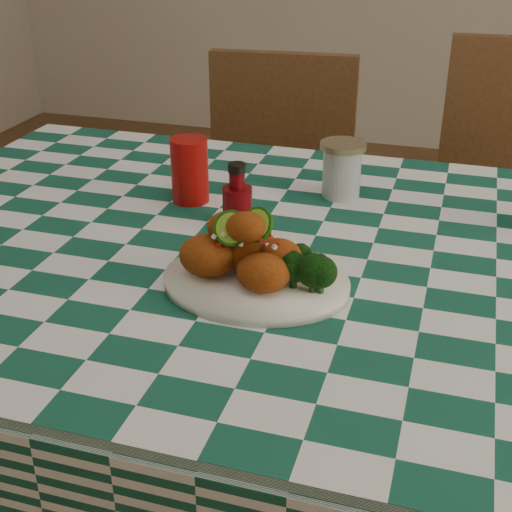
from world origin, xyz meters
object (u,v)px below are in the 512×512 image
(red_tumbler, at_px, (190,170))
(wooden_chair_left, at_px, (270,231))
(mason_jar, at_px, (342,170))
(plate, at_px, (256,283))
(dining_table, at_px, (301,431))
(ketchup_bottle, at_px, (237,196))
(fried_chicken_pile, at_px, (248,245))

(red_tumbler, height_order, wooden_chair_left, wooden_chair_left)
(mason_jar, bearing_deg, plate, -97.69)
(dining_table, xyz_separation_m, plate, (-0.05, -0.14, 0.40))
(dining_table, distance_m, red_tumbler, 0.55)
(plate, height_order, red_tumbler, red_tumbler)
(ketchup_bottle, bearing_deg, fried_chicken_pile, -67.35)
(plate, relative_size, wooden_chair_left, 0.31)
(dining_table, height_order, ketchup_bottle, ketchup_bottle)
(ketchup_bottle, height_order, mason_jar, ketchup_bottle)
(red_tumbler, bearing_deg, plate, -52.69)
(plate, relative_size, mason_jar, 2.62)
(ketchup_bottle, distance_m, wooden_chair_left, 0.76)
(ketchup_bottle, bearing_deg, wooden_chair_left, 100.67)
(dining_table, xyz_separation_m, ketchup_bottle, (-0.14, 0.06, 0.45))
(dining_table, distance_m, ketchup_bottle, 0.48)
(fried_chicken_pile, relative_size, mason_jar, 1.52)
(fried_chicken_pile, distance_m, red_tumbler, 0.36)
(red_tumbler, bearing_deg, ketchup_bottle, -35.12)
(fried_chicken_pile, bearing_deg, plate, 0.00)
(plate, bearing_deg, mason_jar, 82.31)
(ketchup_bottle, bearing_deg, dining_table, -22.83)
(dining_table, bearing_deg, plate, -108.38)
(plate, distance_m, ketchup_bottle, 0.23)
(dining_table, relative_size, fried_chicken_pile, 9.87)
(plate, xyz_separation_m, red_tumbler, (-0.22, 0.29, 0.05))
(fried_chicken_pile, relative_size, red_tumbler, 1.33)
(ketchup_bottle, bearing_deg, mason_jar, 52.63)
(mason_jar, bearing_deg, wooden_chair_left, 121.24)
(fried_chicken_pile, bearing_deg, red_tumbler, 125.80)
(mason_jar, bearing_deg, red_tumbler, -158.42)
(dining_table, xyz_separation_m, fried_chicken_pile, (-0.06, -0.14, 0.46))
(fried_chicken_pile, xyz_separation_m, wooden_chair_left, (-0.21, 0.86, -0.39))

